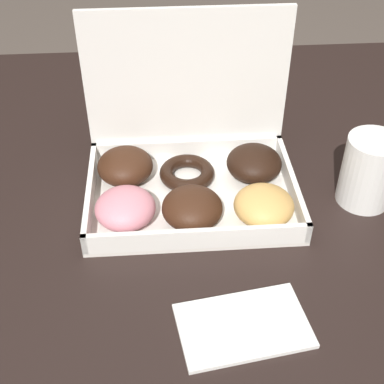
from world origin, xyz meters
TOP-DOWN VIEW (x-y plane):
  - dining_table at (0.00, 0.00)m, footprint 1.25×0.98m
  - donut_box at (-0.03, -0.03)m, footprint 0.32×0.23m
  - coffee_mug at (0.24, -0.06)m, footprint 0.08×0.08m
  - paper_napkin at (0.02, -0.29)m, footprint 0.17×0.12m

SIDE VIEW (x-z plane):
  - dining_table at x=0.00m, z-range 0.27..0.99m
  - paper_napkin at x=0.02m, z-range 0.71..0.72m
  - donut_box at x=-0.03m, z-range 0.63..0.89m
  - coffee_mug at x=0.24m, z-range 0.72..0.83m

